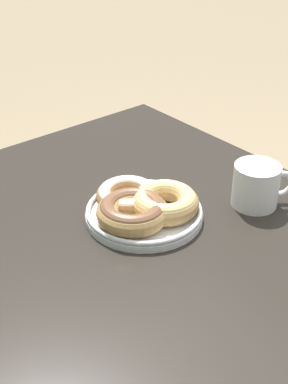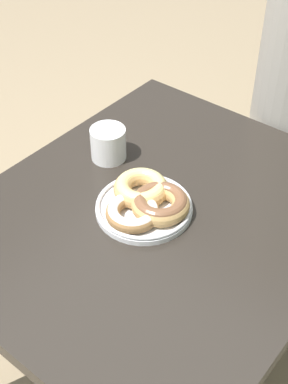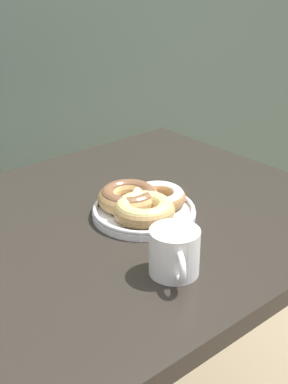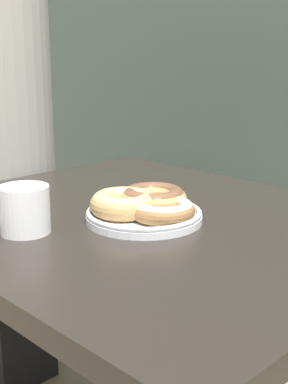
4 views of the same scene
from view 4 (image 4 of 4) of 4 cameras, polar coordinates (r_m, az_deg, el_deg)
dining_table at (r=1.13m, az=0.13°, el=-6.51°), size 0.97×0.82×0.72m
donut_plate at (r=1.06m, az=0.04°, el=-1.47°), size 0.25×0.25×0.06m
coffee_mug at (r=1.01m, az=-12.78°, el=-1.79°), size 0.10×0.12×0.09m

